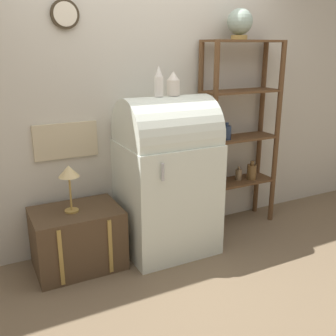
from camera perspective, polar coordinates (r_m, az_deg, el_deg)
name	(u,v)px	position (r m, az deg, el deg)	size (l,w,h in m)	color
ground_plane	(178,257)	(3.51, 1.48, -12.83)	(12.00, 12.00, 0.00)	#7A664C
wall_back	(148,94)	(3.57, -2.89, 10.66)	(7.00, 0.09, 2.70)	beige
refrigerator	(167,174)	(3.40, -0.17, -0.85)	(0.78, 0.70, 1.37)	silver
suitcase_trunk	(78,238)	(3.35, -12.96, -9.92)	(0.70, 0.51, 0.50)	brown
shelf_unit	(239,131)	(3.91, 10.21, 5.32)	(0.80, 0.30, 1.82)	brown
globe	(240,23)	(3.80, 10.38, 20.03)	(0.23, 0.23, 0.27)	#AD8942
vase_left	(159,82)	(3.20, -1.35, 12.34)	(0.07, 0.07, 0.24)	white
vase_center	(173,84)	(3.27, 0.76, 12.05)	(0.11, 0.11, 0.19)	silver
desk_lamp	(69,175)	(3.12, -14.18, -0.95)	(0.16, 0.16, 0.38)	#AD8942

